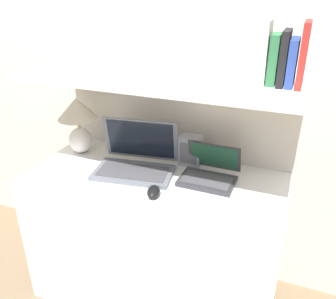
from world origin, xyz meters
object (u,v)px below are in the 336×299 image
laptop_large (136,161)px  laptop_small (209,173)px  book_red (304,55)px  book_white (264,52)px  book_black (284,58)px  book_green (274,59)px  router_box (191,150)px  book_blue (293,62)px  table_lamp (78,118)px  computer_mouse (153,192)px

laptop_large → laptop_small: 0.37m
book_red → book_white: size_ratio=1.00×
book_black → book_green: size_ratio=1.08×
book_black → router_box: bearing=161.6°
laptop_small → book_red: 0.68m
book_blue → book_green: 0.07m
laptop_small → book_green: 0.61m
table_lamp → laptop_large: size_ratio=0.74×
table_lamp → book_white: bearing=-3.0°
book_black → table_lamp: bearing=177.3°
book_green → router_box: bearing=159.9°
book_blue → book_green: (-0.07, 0.00, 0.01)m
laptop_small → laptop_large: bearing=-173.7°
table_lamp → laptop_large: bearing=-11.8°
table_lamp → laptop_small: table_lamp is taller
laptop_large → book_green: book_green is taller
computer_mouse → book_green: bearing=27.3°
book_red → book_green: (-0.10, 0.00, -0.02)m
book_blue → book_black: book_black is taller
laptop_large → book_red: 0.91m
computer_mouse → book_blue: size_ratio=0.60×
router_box → book_green: (0.37, -0.14, 0.52)m
laptop_large → book_white: 0.80m
book_black → book_red: bearing=0.0°
computer_mouse → book_black: size_ratio=0.52×
book_red → book_blue: (-0.04, 0.00, -0.03)m
laptop_large → router_box: laptop_large is taller
book_black → laptop_small: bearing=177.9°
router_box → book_blue: bearing=-17.1°
table_lamp → laptop_small: (0.76, -0.04, -0.16)m
book_white → book_green: bearing=0.0°
laptop_large → book_blue: bearing=2.6°
book_green → laptop_large: bearing=-177.1°
table_lamp → book_red: (1.10, -0.05, 0.42)m
router_box → book_black: 0.68m
table_lamp → book_white: (0.95, -0.05, 0.42)m
book_white → computer_mouse: bearing=-150.2°
laptop_small → router_box: (-0.14, 0.13, 0.04)m
router_box → book_green: bearing=-20.1°
computer_mouse → book_black: bearing=25.4°
router_box → book_green: book_green is taller
computer_mouse → book_green: (0.43, 0.22, 0.58)m
table_lamp → book_blue: (1.06, -0.05, 0.39)m
laptop_large → book_red: bearing=2.5°
computer_mouse → laptop_large: bearing=133.3°
book_blue → book_red: bearing=0.0°
book_green → book_blue: bearing=0.0°
router_box → book_black: book_black is taller
book_red → book_black: book_red is taller
book_red → book_green: 0.11m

